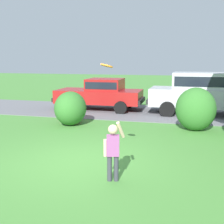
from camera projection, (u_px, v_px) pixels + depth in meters
ground_plane at (80, 161)px, 7.45m from camera, size 80.00×80.00×0.00m
driveway_strip at (134, 112)px, 14.31m from camera, size 28.00×4.40×0.02m
shrub_near_tree at (70, 108)px, 11.43m from camera, size 1.20×1.41×1.30m
shrub_centre_left at (196, 109)px, 10.55m from camera, size 1.41×1.25×1.54m
parked_sedan at (101, 93)px, 14.86m from camera, size 4.43×2.15×1.56m
parked_suv at (201, 91)px, 13.49m from camera, size 4.72×2.15×1.92m
child_thrower at (113, 148)px, 6.15m from camera, size 0.41×0.34×1.29m
frisbee at (107, 66)px, 6.48m from camera, size 0.29×0.28×0.13m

